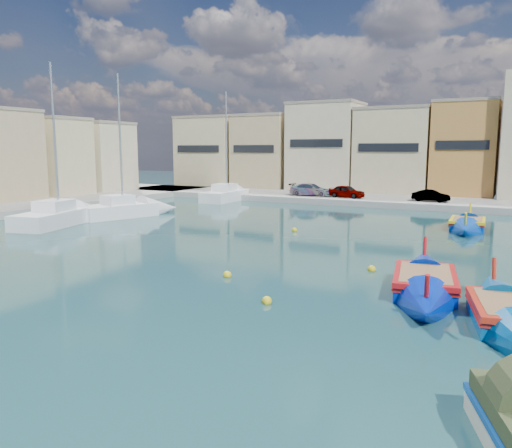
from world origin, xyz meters
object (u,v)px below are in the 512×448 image
Objects in this scene: yacht_midnorth at (138,210)px; yacht_mid at (73,215)px; luzzu_blue_south at (425,285)px; luzzu_cyan_south at (510,317)px; luzzu_green at (467,225)px; yacht_north at (233,195)px.

yacht_mid is (-1.96, -5.06, 0.00)m from yacht_midnorth.
luzzu_cyan_south is at bearing -40.74° from luzzu_blue_south.
luzzu_blue_south reaches higher than luzzu_green.
luzzu_green is 19.69m from luzzu_cyan_south.
yacht_midnorth is (-24.53, -5.02, 0.20)m from luzzu_green.
yacht_midnorth is at bearing 68.87° from yacht_mid.
luzzu_blue_south is at bearing -14.33° from yacht_mid.
yacht_mid is at bearing -111.13° from yacht_midnorth.
luzzu_blue_south is 3.92m from luzzu_cyan_south.
luzzu_cyan_south reaches higher than luzzu_green.
yacht_mid reaches higher than yacht_north.
luzzu_blue_south is 36.31m from yacht_north.
luzzu_cyan_south is at bearing -46.88° from yacht_north.
yacht_mid is at bearing 162.44° from luzzu_cyan_south.
luzzu_green is 25.04m from yacht_midnorth.
luzzu_cyan_south is (2.97, -2.56, -0.01)m from luzzu_blue_south.
luzzu_cyan_south is 31.02m from yacht_mid.
luzzu_cyan_south is at bearing -27.56° from yacht_midnorth.
yacht_midnorth is at bearing -168.42° from luzzu_green.
yacht_north reaches higher than luzzu_green.
yacht_mid reaches higher than luzzu_green.
yacht_mid is (-29.58, 9.36, 0.20)m from luzzu_cyan_south.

